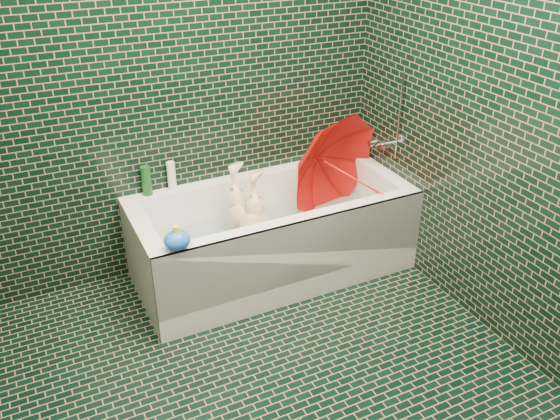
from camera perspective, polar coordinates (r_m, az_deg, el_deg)
name	(u,v)px	position (r m, az deg, el deg)	size (l,w,h in m)	color
floor	(279,402)	(3.02, -0.06, -17.96)	(2.80, 2.80, 0.00)	black
wall_back	(172,74)	(3.51, -10.37, 12.71)	(2.80, 2.80, 0.00)	black
wall_right	(529,116)	(3.03, 22.85, 8.34)	(2.80, 2.80, 0.00)	black
bathtub	(274,244)	(3.74, -0.62, -3.25)	(1.70, 0.75, 0.55)	white
bath_mat	(273,250)	(3.78, -0.73, -3.84)	(1.35, 0.47, 0.01)	green
water	(272,230)	(3.71, -0.74, -1.97)	(1.48, 0.53, 0.00)	silver
faucet	(388,139)	(3.87, 10.31, 6.75)	(0.18, 0.19, 0.55)	silver
child	(252,236)	(3.63, -2.70, -2.52)	(0.34, 0.22, 0.93)	#D8B087
umbrella	(349,175)	(3.78, 6.63, 3.34)	(0.71, 0.71, 0.62)	red
soap_bottle_a	(348,157)	(4.13, 6.55, 5.11)	(0.10, 0.10, 0.26)	white
soap_bottle_b	(354,154)	(4.17, 7.10, 5.33)	(0.08, 0.08, 0.17)	#551F76
soap_bottle_c	(341,157)	(4.13, 5.89, 5.14)	(0.12, 0.12, 0.15)	#12411A
bottle_right_tall	(338,143)	(4.08, 5.60, 6.41)	(0.06, 0.06, 0.20)	#12411A
bottle_right_pump	(358,142)	(4.15, 7.53, 6.47)	(0.05, 0.05, 0.17)	silver
bottle_left_tall	(146,181)	(3.64, -12.74, 2.76)	(0.06, 0.06, 0.18)	#12411A
bottle_left_short	(172,176)	(3.68, -10.40, 3.26)	(0.05, 0.05, 0.18)	white
rubber_duck	(327,152)	(4.08, 4.55, 5.60)	(0.13, 0.09, 0.10)	yellow
bath_toy	(177,240)	(3.07, -9.87, -2.85)	(0.17, 0.16, 0.14)	blue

